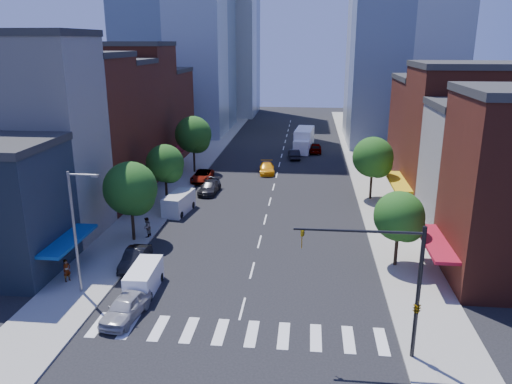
% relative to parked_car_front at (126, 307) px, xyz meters
% --- Properties ---
extents(ground, '(220.00, 220.00, 0.00)m').
position_rel_parked_car_front_xyz_m(ground, '(7.50, 2.00, -0.81)').
color(ground, black).
rests_on(ground, ground).
extents(sidewalk_left, '(5.00, 120.00, 0.15)m').
position_rel_parked_car_front_xyz_m(sidewalk_left, '(-5.00, 42.00, -0.73)').
color(sidewalk_left, gray).
rests_on(sidewalk_left, ground).
extents(sidewalk_right, '(5.00, 120.00, 0.15)m').
position_rel_parked_car_front_xyz_m(sidewalk_right, '(20.00, 42.00, -0.73)').
color(sidewalk_right, gray).
rests_on(sidewalk_right, ground).
extents(crosswalk, '(19.00, 3.00, 0.01)m').
position_rel_parked_car_front_xyz_m(crosswalk, '(7.50, -1.00, -0.80)').
color(crosswalk, silver).
rests_on(crosswalk, ground).
extents(bldg_left_1, '(12.00, 8.00, 18.00)m').
position_rel_parked_car_front_xyz_m(bldg_left_1, '(-13.50, 14.00, 8.19)').
color(bldg_left_1, beige).
rests_on(bldg_left_1, ground).
extents(bldg_left_2, '(12.00, 9.00, 16.00)m').
position_rel_parked_car_front_xyz_m(bldg_left_2, '(-13.50, 22.50, 7.19)').
color(bldg_left_2, '#592015').
rests_on(bldg_left_2, ground).
extents(bldg_left_3, '(12.00, 8.00, 15.00)m').
position_rel_parked_car_front_xyz_m(bldg_left_3, '(-13.50, 31.00, 6.69)').
color(bldg_left_3, '#562015').
rests_on(bldg_left_3, ground).
extents(bldg_left_4, '(12.00, 9.00, 17.00)m').
position_rel_parked_car_front_xyz_m(bldg_left_4, '(-13.50, 39.50, 7.69)').
color(bldg_left_4, '#592015').
rests_on(bldg_left_4, ground).
extents(bldg_left_5, '(12.00, 10.00, 13.00)m').
position_rel_parked_car_front_xyz_m(bldg_left_5, '(-13.50, 49.00, 5.69)').
color(bldg_left_5, '#562015').
rests_on(bldg_left_5, ground).
extents(bldg_right_1, '(12.00, 8.00, 12.00)m').
position_rel_parked_car_front_xyz_m(bldg_right_1, '(28.50, 17.00, 5.19)').
color(bldg_right_1, beige).
rests_on(bldg_right_1, ground).
extents(bldg_right_2, '(12.00, 10.00, 15.00)m').
position_rel_parked_car_front_xyz_m(bldg_right_2, '(28.50, 26.00, 6.69)').
color(bldg_right_2, '#592015').
rests_on(bldg_right_2, ground).
extents(bldg_right_3, '(12.00, 10.00, 13.00)m').
position_rel_parked_car_front_xyz_m(bldg_right_3, '(28.50, 36.00, 5.69)').
color(bldg_right_3, '#562015').
rests_on(bldg_right_3, ground).
extents(traffic_signal, '(7.24, 2.24, 8.00)m').
position_rel_parked_car_front_xyz_m(traffic_signal, '(17.44, -2.50, 3.35)').
color(traffic_signal, black).
rests_on(traffic_signal, sidewalk_right).
extents(streetlight, '(2.25, 0.25, 9.00)m').
position_rel_parked_car_front_xyz_m(streetlight, '(-4.31, 3.00, 4.47)').
color(streetlight, slate).
rests_on(streetlight, sidewalk_left).
extents(tree_left_near, '(4.80, 4.80, 7.30)m').
position_rel_parked_car_front_xyz_m(tree_left_near, '(-3.85, 12.92, 4.06)').
color(tree_left_near, black).
rests_on(tree_left_near, sidewalk_left).
extents(tree_left_mid, '(4.20, 4.20, 6.65)m').
position_rel_parked_car_front_xyz_m(tree_left_mid, '(-3.85, 23.92, 3.72)').
color(tree_left_mid, black).
rests_on(tree_left_mid, sidewalk_left).
extents(tree_left_far, '(5.00, 5.00, 7.75)m').
position_rel_parked_car_front_xyz_m(tree_left_far, '(-3.85, 37.92, 4.40)').
color(tree_left_far, black).
rests_on(tree_left_far, sidewalk_left).
extents(tree_right_near, '(4.00, 4.00, 6.20)m').
position_rel_parked_car_front_xyz_m(tree_right_near, '(19.15, 9.92, 3.38)').
color(tree_right_near, black).
rests_on(tree_right_near, sidewalk_right).
extents(tree_right_far, '(4.60, 4.60, 7.20)m').
position_rel_parked_car_front_xyz_m(tree_right_far, '(19.15, 27.92, 4.06)').
color(tree_right_far, black).
rests_on(tree_right_far, sidewalk_right).
extents(parked_car_front, '(2.51, 4.94, 1.61)m').
position_rel_parked_car_front_xyz_m(parked_car_front, '(0.00, 0.00, 0.00)').
color(parked_car_front, '#A1A0A5').
rests_on(parked_car_front, ground).
extents(parked_car_second, '(1.70, 4.59, 1.50)m').
position_rel_parked_car_front_xyz_m(parked_car_second, '(-2.00, 7.65, -0.05)').
color(parked_car_second, black).
rests_on(parked_car_second, ground).
extents(parked_car_third, '(2.41, 5.21, 1.45)m').
position_rel_parked_car_front_xyz_m(parked_car_third, '(-2.00, 33.74, -0.08)').
color(parked_car_third, '#999999').
rests_on(parked_car_third, ground).
extents(parked_car_rear, '(2.33, 5.14, 1.46)m').
position_rel_parked_car_front_xyz_m(parked_car_rear, '(0.00, 28.59, -0.08)').
color(parked_car_rear, black).
rests_on(parked_car_rear, ground).
extents(cargo_van_near, '(1.98, 4.57, 1.92)m').
position_rel_parked_car_front_xyz_m(cargo_van_near, '(0.00, 3.73, 0.14)').
color(cargo_van_near, white).
rests_on(cargo_van_near, ground).
extents(cargo_van_far, '(2.64, 5.16, 2.10)m').
position_rel_parked_car_front_xyz_m(cargo_van_far, '(-1.92, 21.14, 0.24)').
color(cargo_van_far, silver).
rests_on(cargo_van_far, ground).
extents(taxi, '(2.51, 5.14, 1.44)m').
position_rel_parked_car_front_xyz_m(taxi, '(6.08, 38.77, -0.09)').
color(taxi, '#FBA60D').
rests_on(taxi, ground).
extents(traffic_car_oncoming, '(2.15, 4.66, 1.48)m').
position_rel_parked_car_front_xyz_m(traffic_car_oncoming, '(9.54, 48.09, -0.07)').
color(traffic_car_oncoming, black).
rests_on(traffic_car_oncoming, ground).
extents(traffic_car_far, '(1.95, 4.81, 1.63)m').
position_rel_parked_car_front_xyz_m(traffic_car_far, '(12.89, 52.85, 0.01)').
color(traffic_car_far, '#999999').
rests_on(traffic_car_far, ground).
extents(box_truck, '(3.47, 9.19, 3.62)m').
position_rel_parked_car_front_xyz_m(box_truck, '(10.93, 54.39, 0.91)').
color(box_truck, white).
rests_on(box_truck, ground).
extents(pedestrian_near, '(0.66, 0.77, 1.78)m').
position_rel_parked_car_front_xyz_m(pedestrian_near, '(-6.18, 4.40, 0.23)').
color(pedestrian_near, '#999999').
rests_on(pedestrian_near, sidewalk_left).
extents(pedestrian_far, '(0.83, 1.00, 1.88)m').
position_rel_parked_car_front_xyz_m(pedestrian_far, '(-3.00, 13.77, 0.28)').
color(pedestrian_far, '#999999').
rests_on(pedestrian_far, sidewalk_left).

